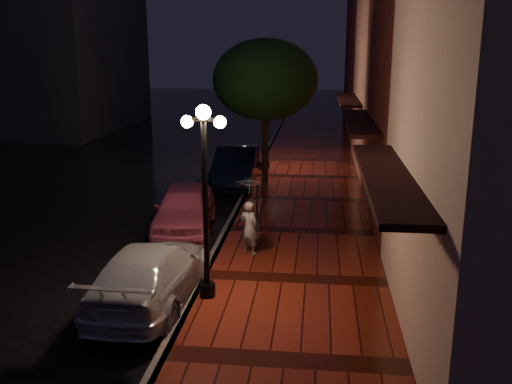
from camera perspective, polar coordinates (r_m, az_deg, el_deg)
The scene contains 14 objects.
ground at distance 17.85m, azimuth -2.88°, elevation -4.03°, with size 120.00×120.00×0.00m, color black.
sidewalk at distance 17.62m, azimuth 4.38°, elevation -4.05°, with size 4.50×60.00×0.15m, color #48160D.
curb at distance 17.82m, azimuth -2.88°, elevation -3.81°, with size 0.25×60.00×0.15m, color #595451.
storefront_mid at distance 19.18m, azimuth 19.66°, elevation 13.18°, with size 5.00×8.00×11.00m, color #511914.
storefront_far at distance 27.06m, azimuth 15.68°, elevation 11.48°, with size 5.00×8.00×9.00m, color #8C5951.
storefront_extra at distance 36.95m, azimuth 13.29°, elevation 13.05°, with size 5.00×12.00×10.00m, color #511914.
streetlamp_near at distance 12.33m, azimuth -5.11°, elevation 0.07°, with size 0.96×0.36×4.31m.
streetlamp_far at distance 26.00m, azimuth 1.00°, elevation 7.70°, with size 0.96×0.36×4.31m.
street_tree at distance 22.84m, azimuth 0.95°, elevation 10.91°, with size 4.16×4.16×5.80m.
pink_car at distance 17.90m, azimuth -7.15°, elevation -1.60°, with size 1.74×4.33×1.48m, color #C65173.
navy_car at distance 23.67m, azimuth -1.95°, elevation 2.59°, with size 1.68×4.81×1.59m, color black.
silver_car at distance 13.14m, azimuth -10.48°, elevation -7.99°, with size 1.93×4.74×1.37m, color #B5B6BD.
woman_with_umbrella at distance 15.20m, azimuth -0.67°, elevation -1.31°, with size 0.86×0.88×2.08m.
parking_meter at distance 18.38m, azimuth 0.13°, elevation -0.66°, with size 0.12×0.10×1.17m.
Camera 1 is at (2.76, -16.70, 5.65)m, focal length 40.00 mm.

